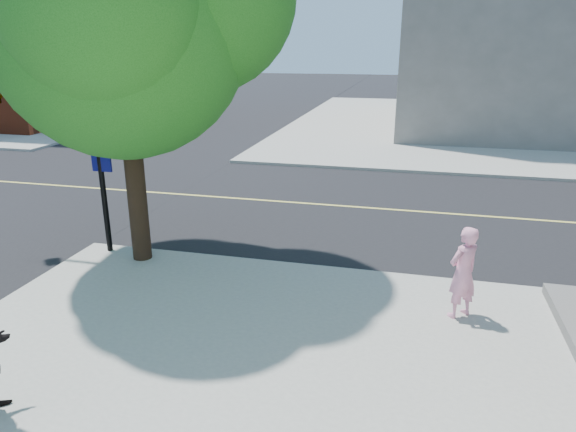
# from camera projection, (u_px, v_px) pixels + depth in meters

# --- Properties ---
(ground) EXTENTS (140.00, 140.00, 0.00)m
(ground) POSITION_uv_depth(u_px,v_px,m) (134.00, 252.00, 11.63)
(ground) COLOR black
(ground) RESTS_ON ground
(road_ew) EXTENTS (140.00, 9.00, 0.01)m
(road_ew) POSITION_uv_depth(u_px,v_px,m) (210.00, 197.00, 15.77)
(road_ew) COLOR black
(road_ew) RESTS_ON ground
(sidewalk_ne) EXTENTS (29.00, 25.00, 0.12)m
(sidewalk_ne) POSITION_uv_depth(u_px,v_px,m) (558.00, 127.00, 28.33)
(sidewalk_ne) COLOR #9F9E94
(sidewalk_ne) RESTS_ON ground
(man_on_phone) EXTENTS (0.68, 0.66, 1.57)m
(man_on_phone) POSITION_uv_depth(u_px,v_px,m) (463.00, 272.00, 8.43)
(man_on_phone) COLOR pink
(man_on_phone) RESTS_ON sidewalk_se
(signal_pole) EXTENTS (3.64, 0.41, 4.11)m
(signal_pole) POSITION_uv_depth(u_px,v_px,m) (7.00, 92.00, 10.79)
(signal_pole) COLOR black
(signal_pole) RESTS_ON sidewalk_se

